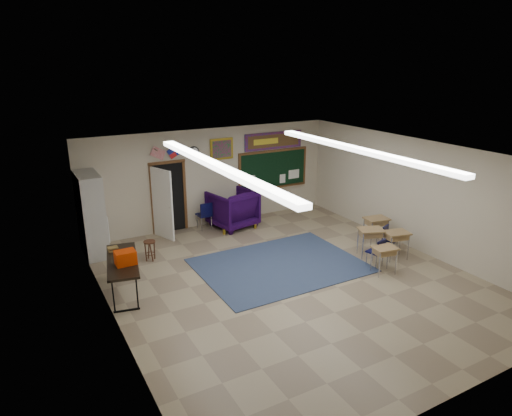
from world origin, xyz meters
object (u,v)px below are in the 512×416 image
wingback_armchair (233,209)px  student_desk_front_right (376,229)px  student_desk_front_left (370,241)px  wooden_stool (150,250)px  folding_table (124,275)px

wingback_armchair → student_desk_front_right: wingback_armchair is taller
student_desk_front_left → wooden_stool: bearing=174.8°
student_desk_front_left → folding_table: size_ratio=0.38×
student_desk_front_right → student_desk_front_left: bearing=-133.4°
wingback_armchair → student_desk_front_right: (2.89, -3.19, -0.15)m
wingback_armchair → wooden_stool: bearing=10.4°
folding_table → wingback_armchair: bearing=44.9°
student_desk_front_left → wooden_stool: (-5.13, 2.55, -0.15)m
folding_table → wooden_stool: bearing=66.2°
wingback_armchair → wooden_stool: (-2.97, -1.21, -0.30)m
student_desk_front_right → folding_table: 6.89m
student_desk_front_left → folding_table: bearing=-169.3°
student_desk_front_right → wingback_armchair: bearing=140.6°
folding_table → wooden_stool: size_ratio=3.81×
student_desk_front_left → student_desk_front_right: student_desk_front_right is taller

